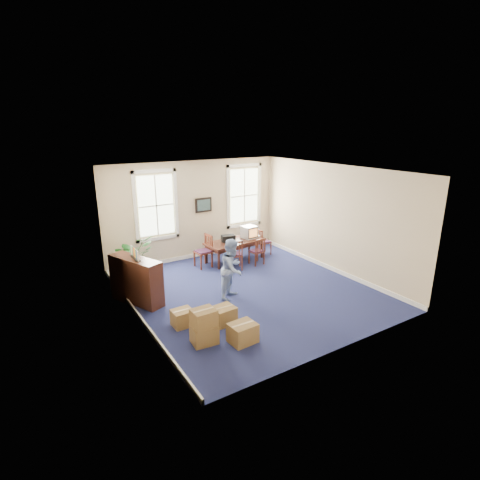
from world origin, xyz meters
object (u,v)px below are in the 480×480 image
credenza (136,279)px  cardboard_boxes (210,321)px  chair_near_left (235,254)px  man (232,269)px  crt_tv (249,232)px  potted_plant (133,257)px  conference_table (235,250)px

credenza → cardboard_boxes: credenza is taller
credenza → cardboard_boxes: bearing=-95.6°
chair_near_left → cardboard_boxes: 3.98m
credenza → man: bearing=-48.7°
chair_near_left → crt_tv: bearing=-122.6°
potted_plant → cardboard_boxes: (0.38, -4.05, -0.24)m
conference_table → credenza: (-3.64, -1.30, 0.27)m
chair_near_left → cardboard_boxes: (-2.47, -3.12, -0.09)m
chair_near_left → cardboard_boxes: bearing=73.0°
crt_tv → conference_table: bearing=177.7°
man → crt_tv: bearing=12.8°
chair_near_left → credenza: credenza is taller
man → cardboard_boxes: 2.03m
chair_near_left → man: man is taller
chair_near_left → potted_plant: bearing=3.2°
potted_plant → conference_table: bearing=-4.7°
crt_tv → chair_near_left: (-0.98, -0.71, -0.39)m
crt_tv → credenza: 4.44m
crt_tv → credenza: bearing=-169.1°
conference_table → chair_near_left: (-0.40, -0.67, 0.14)m
potted_plant → credenza: bearing=-104.0°
credenza → chair_near_left: bearing=-11.8°
conference_table → credenza: size_ratio=1.28×
conference_table → man: size_ratio=1.26×
crt_tv → potted_plant: size_ratio=0.38×
conference_table → cardboard_boxes: 4.75m
man → credenza: man is taller
crt_tv → cardboard_boxes: 5.17m
conference_table → credenza: bearing=-166.3°
conference_table → crt_tv: 0.79m
chair_near_left → credenza: (-3.24, -0.63, 0.12)m
conference_table → potted_plant: 3.28m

